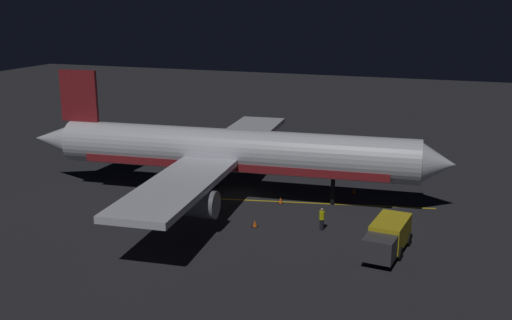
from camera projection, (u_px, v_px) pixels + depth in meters
name	position (u px, v px, depth m)	size (l,w,h in m)	color
ground_plane	(235.00, 197.00, 53.45)	(180.00, 180.00, 0.20)	#25252A
apron_guide_stripe	(277.00, 201.00, 52.00)	(0.24, 26.64, 0.01)	gold
airliner	(228.00, 152.00, 52.56)	(34.67, 38.25, 10.73)	silver
baggage_truck	(388.00, 237.00, 41.08)	(5.94, 2.75, 2.22)	gold
catering_truck	(272.00, 154.00, 63.41)	(6.23, 2.33, 2.25)	maroon
ground_crew_worker	(322.00, 219.00, 45.34)	(0.40, 0.40, 1.74)	black
traffic_cone_near_left	(255.00, 224.00, 46.12)	(0.50, 0.50, 0.55)	#EA590F
traffic_cone_near_right	(280.00, 201.00, 51.48)	(0.50, 0.50, 0.55)	#EA590F
traffic_cone_under_wing	(354.00, 191.00, 54.06)	(0.50, 0.50, 0.55)	#EA590F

